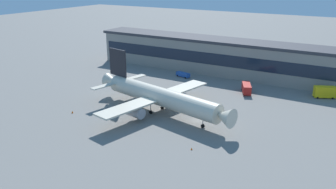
# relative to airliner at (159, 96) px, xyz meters

# --- Properties ---
(ground_plane) EXTENTS (600.00, 600.00, 0.00)m
(ground_plane) POSITION_rel_airliner_xyz_m (13.27, 0.80, -5.40)
(ground_plane) COLOR slate
(terminal_building) EXTENTS (148.83, 14.92, 14.78)m
(terminal_building) POSITION_rel_airliner_xyz_m (13.27, 53.52, 2.02)
(terminal_building) COLOR gray
(terminal_building) RESTS_ON ground_plane
(airliner) EXTENTS (51.94, 44.29, 17.43)m
(airliner) POSITION_rel_airliner_xyz_m (0.00, 0.00, 0.00)
(airliner) COLOR beige
(airliner) RESTS_ON ground_plane
(catering_truck) EXTENTS (7.62, 5.41, 4.15)m
(catering_truck) POSITION_rel_airliner_xyz_m (42.39, 41.27, -3.10)
(catering_truck) COLOR yellow
(catering_truck) RESTS_ON ground_plane
(belt_loader) EXTENTS (6.69, 3.49, 1.95)m
(belt_loader) POSITION_rel_airliner_xyz_m (-12.57, 38.93, -4.24)
(belt_loader) COLOR #2651A5
(belt_loader) RESTS_ON ground_plane
(fuel_truck) EXTENTS (5.97, 8.81, 3.35)m
(fuel_truck) POSITION_rel_airliner_xyz_m (16.92, 32.71, -3.51)
(fuel_truck) COLOR red
(fuel_truck) RESTS_ON ground_plane
(traffic_cone_0) EXTENTS (0.49, 0.49, 0.61)m
(traffic_cone_0) POSITION_rel_airliner_xyz_m (19.97, -16.93, -5.09)
(traffic_cone_0) COLOR #F2590C
(traffic_cone_0) RESTS_ON ground_plane
(traffic_cone_1) EXTENTS (0.57, 0.57, 0.72)m
(traffic_cone_1) POSITION_rel_airliner_xyz_m (-23.13, -14.33, -5.04)
(traffic_cone_1) COLOR #F2590C
(traffic_cone_1) RESTS_ON ground_plane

